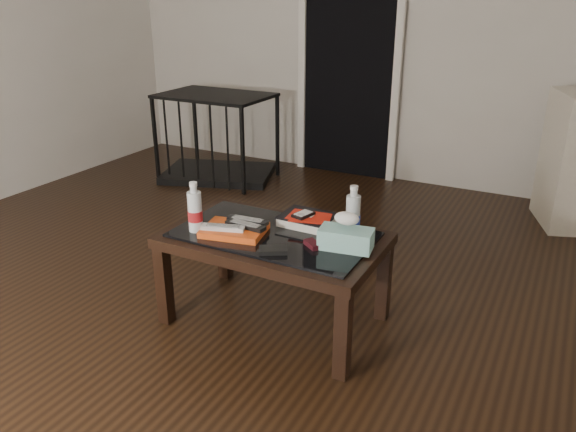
% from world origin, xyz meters
% --- Properties ---
extents(ground, '(5.00, 5.00, 0.00)m').
position_xyz_m(ground, '(0.00, 0.00, 0.00)').
color(ground, black).
rests_on(ground, ground).
extents(doorway, '(0.90, 0.08, 2.07)m').
position_xyz_m(doorway, '(-0.40, 2.47, 1.02)').
color(doorway, black).
rests_on(doorway, ground).
extents(coffee_table, '(1.00, 0.60, 0.46)m').
position_xyz_m(coffee_table, '(0.20, 0.08, 0.40)').
color(coffee_table, black).
rests_on(coffee_table, ground).
extents(pet_crate, '(1.05, 0.86, 0.71)m').
position_xyz_m(pet_crate, '(-1.32, 1.84, 0.23)').
color(pet_crate, black).
rests_on(pet_crate, ground).
extents(magazines, '(0.32, 0.26, 0.03)m').
position_xyz_m(magazines, '(0.04, -0.01, 0.48)').
color(magazines, '#D14713').
rests_on(magazines, coffee_table).
extents(remote_silver, '(0.21, 0.11, 0.02)m').
position_xyz_m(remote_silver, '(0.01, -0.05, 0.50)').
color(remote_silver, '#BCBDC2').
rests_on(remote_silver, magazines).
extents(remote_black_front, '(0.20, 0.06, 0.02)m').
position_xyz_m(remote_black_front, '(0.09, 0.02, 0.50)').
color(remote_black_front, black).
rests_on(remote_black_front, magazines).
extents(remote_black_back, '(0.20, 0.06, 0.02)m').
position_xyz_m(remote_black_back, '(0.07, 0.07, 0.50)').
color(remote_black_back, black).
rests_on(remote_black_back, magazines).
extents(textbook, '(0.25, 0.20, 0.05)m').
position_xyz_m(textbook, '(0.29, 0.25, 0.48)').
color(textbook, black).
rests_on(textbook, coffee_table).
extents(dvd_mailers, '(0.20, 0.16, 0.01)m').
position_xyz_m(dvd_mailers, '(0.30, 0.24, 0.51)').
color(dvd_mailers, red).
rests_on(dvd_mailers, textbook).
extents(ipod, '(0.09, 0.12, 0.02)m').
position_xyz_m(ipod, '(0.28, 0.22, 0.52)').
color(ipod, black).
rests_on(ipod, dvd_mailers).
extents(flip_phone, '(0.10, 0.09, 0.02)m').
position_xyz_m(flip_phone, '(0.42, 0.03, 0.47)').
color(flip_phone, black).
rests_on(flip_phone, coffee_table).
extents(wallet, '(0.14, 0.12, 0.02)m').
position_xyz_m(wallet, '(0.30, -0.10, 0.47)').
color(wallet, black).
rests_on(wallet, coffee_table).
extents(water_bottle_left, '(0.07, 0.07, 0.24)m').
position_xyz_m(water_bottle_left, '(-0.14, -0.06, 0.58)').
color(water_bottle_left, silver).
rests_on(water_bottle_left, coffee_table).
extents(water_bottle_right, '(0.08, 0.08, 0.24)m').
position_xyz_m(water_bottle_right, '(0.53, 0.23, 0.58)').
color(water_bottle_right, silver).
rests_on(water_bottle_right, coffee_table).
extents(tissue_box, '(0.25, 0.15, 0.09)m').
position_xyz_m(tissue_box, '(0.56, 0.08, 0.51)').
color(tissue_box, teal).
rests_on(tissue_box, coffee_table).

